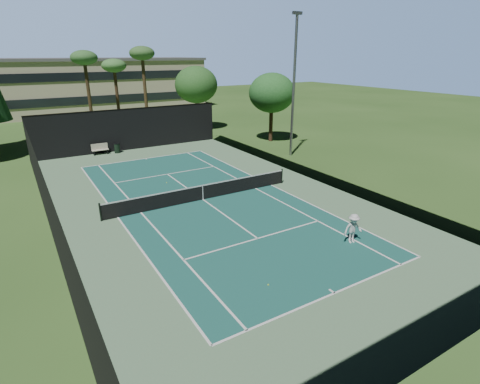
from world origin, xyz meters
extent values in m
plane|color=#325821|center=(0.00, 0.00, 0.00)|extent=(160.00, 160.00, 0.00)
cube|color=#5D855E|center=(0.00, 0.00, 0.01)|extent=(18.00, 32.00, 0.01)
cube|color=#1B5950|center=(0.00, 0.00, 0.01)|extent=(10.97, 23.77, 0.01)
cube|color=white|center=(0.00, -11.88, 0.02)|extent=(10.97, 0.10, 0.01)
cube|color=white|center=(0.00, 11.88, 0.02)|extent=(10.97, 0.10, 0.01)
cube|color=white|center=(0.00, -6.40, 0.02)|extent=(8.23, 0.10, 0.01)
cube|color=white|center=(0.00, 6.40, 0.02)|extent=(8.23, 0.10, 0.01)
cube|color=white|center=(-5.49, 0.00, 0.02)|extent=(0.10, 23.77, 0.01)
cube|color=white|center=(5.49, 0.00, 0.02)|extent=(0.10, 23.77, 0.01)
cube|color=white|center=(-4.12, 0.00, 0.02)|extent=(0.10, 23.77, 0.01)
cube|color=white|center=(4.12, 0.00, 0.02)|extent=(0.10, 23.77, 0.01)
cube|color=white|center=(0.00, 0.00, 0.02)|extent=(0.10, 12.80, 0.01)
cube|color=white|center=(0.00, -11.73, 0.02)|extent=(0.10, 0.30, 0.01)
cube|color=white|center=(0.00, 11.73, 0.02)|extent=(0.10, 0.30, 0.01)
cylinder|color=black|center=(-6.40, 0.00, 0.55)|extent=(0.10, 0.10, 1.10)
cylinder|color=black|center=(6.40, 0.00, 0.55)|extent=(0.10, 0.10, 1.10)
cube|color=black|center=(0.00, 0.00, 0.50)|extent=(12.80, 0.02, 0.92)
cube|color=white|center=(0.00, 0.00, 0.98)|extent=(12.80, 0.04, 0.07)
cube|color=white|center=(0.00, 0.00, 0.50)|extent=(0.05, 0.03, 0.92)
cube|color=black|center=(0.00, 16.00, 2.00)|extent=(18.00, 0.04, 4.00)
cube|color=black|center=(0.00, -16.00, 2.00)|extent=(18.00, 0.04, 4.00)
cube|color=black|center=(9.00, 0.00, 2.00)|extent=(0.04, 32.00, 4.00)
cube|color=black|center=(-9.00, 0.00, 2.00)|extent=(0.04, 32.00, 4.00)
cube|color=black|center=(0.00, 16.00, 4.00)|extent=(18.00, 0.06, 0.06)
imported|color=silver|center=(3.84, -9.19, 0.77)|extent=(1.10, 0.78, 1.55)
sphere|color=#C9EB35|center=(-1.93, -10.07, 0.04)|extent=(0.07, 0.07, 0.07)
sphere|color=yellow|center=(-4.12, 2.09, 0.03)|extent=(0.07, 0.07, 0.07)
sphere|color=#CFF237|center=(-0.83, 4.38, 0.04)|extent=(0.07, 0.07, 0.07)
sphere|color=#E1F437|center=(-4.86, 2.07, 0.03)|extent=(0.07, 0.07, 0.07)
cube|color=beige|center=(-3.13, 15.52, 0.45)|extent=(1.50, 0.45, 0.05)
cube|color=beige|center=(-3.13, 15.72, 0.75)|extent=(1.50, 0.06, 0.55)
cube|color=black|center=(-3.73, 15.52, 0.21)|extent=(0.06, 0.40, 0.42)
cube|color=black|center=(-2.53, 15.52, 0.21)|extent=(0.06, 0.40, 0.42)
cylinder|color=black|center=(-1.62, 15.34, 0.45)|extent=(0.52, 0.52, 0.90)
cylinder|color=black|center=(-1.62, 15.34, 0.92)|extent=(0.56, 0.56, 0.05)
cylinder|color=#41301C|center=(-2.00, 24.00, 4.28)|extent=(0.36, 0.36, 8.55)
ellipsoid|color=#32622C|center=(-2.00, 24.00, 8.55)|extent=(2.80, 2.80, 1.54)
cylinder|color=#402B1B|center=(1.50, 26.00, 3.83)|extent=(0.36, 0.36, 7.65)
ellipsoid|color=#3A7032|center=(1.50, 26.00, 7.65)|extent=(2.80, 2.80, 1.54)
cylinder|color=#4A3720|center=(4.00, 23.00, 4.50)|extent=(0.36, 0.36, 9.00)
ellipsoid|color=#35602B|center=(4.00, 23.00, 9.00)|extent=(2.80, 2.80, 1.54)
cylinder|color=#482E1F|center=(10.00, 22.00, 1.76)|extent=(0.40, 0.40, 3.52)
ellipsoid|color=#295A23|center=(10.00, 22.00, 5.44)|extent=(5.12, 5.12, 4.35)
cylinder|color=#462D1E|center=(14.00, 12.00, 1.65)|extent=(0.40, 0.40, 3.30)
ellipsoid|color=#266228|center=(14.00, 12.00, 5.10)|extent=(4.80, 4.80, 4.08)
cube|color=#C2B696|center=(0.00, 46.00, 4.00)|extent=(40.00, 12.00, 8.00)
cube|color=#59595B|center=(0.00, 46.00, 8.10)|extent=(40.50, 12.50, 0.40)
cube|color=black|center=(0.00, 39.95, 2.40)|extent=(38.00, 0.15, 1.20)
cube|color=black|center=(0.00, 39.95, 5.80)|extent=(38.00, 0.15, 1.20)
cylinder|color=gray|center=(12.00, 6.00, 6.00)|extent=(0.24, 0.24, 12.00)
cube|color=gray|center=(12.00, 6.00, 12.10)|extent=(0.90, 0.25, 0.25)
camera|label=1|loc=(-9.71, -20.63, 8.95)|focal=28.00mm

